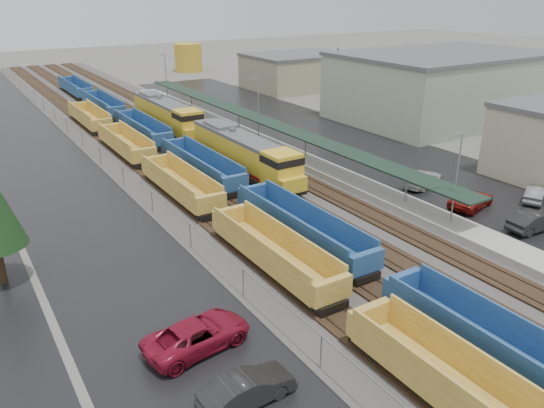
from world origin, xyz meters
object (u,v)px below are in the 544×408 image
at_px(locomotive_lead, 245,154).
at_px(parked_car_east_c, 423,179).
at_px(well_string_blue, 201,166).
at_px(parked_car_west_c, 197,335).
at_px(parked_car_east_e, 536,194).
at_px(parked_car_west_b, 247,389).
at_px(parked_car_east_a, 535,221).
at_px(storage_tank, 188,58).
at_px(parked_car_east_b, 471,200).
at_px(well_string_yellow, 220,214).
at_px(locomotive_trail, 167,115).

height_order(locomotive_lead, parked_car_east_c, locomotive_lead).
height_order(well_string_blue, parked_car_east_c, well_string_blue).
bearing_deg(parked_car_west_c, locomotive_lead, -42.74).
distance_m(well_string_blue, parked_car_east_e, 31.90).
height_order(locomotive_lead, well_string_blue, locomotive_lead).
relative_size(locomotive_lead, parked_car_west_c, 3.25).
height_order(parked_car_west_b, parked_car_east_e, parked_car_west_b).
relative_size(well_string_blue, parked_car_east_a, 24.66).
bearing_deg(parked_car_east_c, storage_tank, -23.80).
bearing_deg(locomotive_lead, parked_car_west_c, -124.74).
distance_m(parked_car_west_b, parked_car_east_a, 29.17).
xyz_separation_m(well_string_blue, parked_car_east_b, (16.76, -20.02, -0.49)).
bearing_deg(storage_tank, parked_car_west_b, -112.47).
bearing_deg(parked_car_west_b, well_string_yellow, -25.87).
bearing_deg(well_string_blue, parked_car_east_e, -44.02).
distance_m(locomotive_trail, parked_car_west_c, 47.02).
height_order(locomotive_lead, locomotive_trail, same).
bearing_deg(parked_car_east_e, storage_tank, -28.96).
distance_m(locomotive_lead, parked_car_east_e, 27.60).
xyz_separation_m(well_string_yellow, parked_car_east_c, (21.25, -1.74, -0.44)).
xyz_separation_m(parked_car_east_a, parked_car_east_e, (5.91, 3.73, -0.09)).
distance_m(locomotive_lead, well_string_yellow, 12.88).
xyz_separation_m(locomotive_lead, parked_car_west_c, (-16.06, -23.16, -1.51)).
bearing_deg(parked_car_east_b, locomotive_lead, 21.43).
relative_size(parked_car_east_c, parked_car_east_e, 1.20).
relative_size(locomotive_trail, parked_car_east_e, 4.39).
bearing_deg(parked_car_east_e, well_string_yellow, 44.78).
relative_size(well_string_yellow, parked_car_east_e, 21.31).
bearing_deg(parked_car_east_e, parked_car_east_b, 45.93).
bearing_deg(well_string_blue, parked_car_east_c, -38.91).
relative_size(parked_car_east_b, parked_car_east_e, 1.17).
relative_size(locomotive_trail, parked_car_east_a, 3.90).
xyz_separation_m(well_string_yellow, parked_car_east_e, (26.94, -9.99, -0.48)).
distance_m(parked_car_west_c, parked_car_east_e, 35.14).
bearing_deg(parked_car_east_e, locomotive_trail, -0.10).
relative_size(locomotive_lead, parked_car_east_a, 3.90).
xyz_separation_m(locomotive_lead, parked_car_west_b, (-15.82, -28.11, -1.56)).
xyz_separation_m(well_string_yellow, parked_car_east_b, (20.76, -7.84, -0.49)).
xyz_separation_m(parked_car_west_c, parked_car_east_b, (28.82, 5.29, -0.11)).
xyz_separation_m(well_string_yellow, storage_tank, (33.47, 81.72, 1.93)).
bearing_deg(parked_car_east_a, well_string_blue, 37.07).
xyz_separation_m(locomotive_trail, storage_tank, (25.47, 50.69, 0.79)).
bearing_deg(parked_car_west_b, parked_car_east_c, -63.14).
relative_size(well_string_blue, parked_car_west_b, 25.94).
xyz_separation_m(parked_car_east_c, parked_car_east_e, (5.69, -8.25, -0.04)).
relative_size(parked_car_east_a, parked_car_east_e, 1.13).
bearing_deg(well_string_yellow, parked_car_east_a, -33.13).
distance_m(locomotive_lead, parked_car_west_c, 28.23).
height_order(storage_tank, parked_car_east_c, storage_tank).
distance_m(parked_car_west_b, parked_car_east_b, 30.36).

